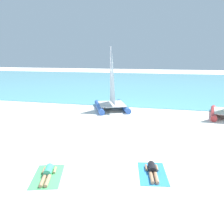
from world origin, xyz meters
TOP-DOWN VIEW (x-y plane):
  - ground_plane at (0.00, 10.00)m, footprint 120.00×120.00m
  - ocean_water at (0.00, 32.27)m, footprint 120.00×40.00m
  - sailboat_blue at (-1.37, 11.08)m, footprint 4.01×4.83m
  - towel_left at (-1.15, -0.60)m, footprint 1.62×2.14m
  - sunbather_left at (-1.17, -0.53)m, footprint 0.84×1.54m
  - towel_right at (2.87, 0.59)m, footprint 1.42×2.07m
  - sunbather_right at (2.85, 0.66)m, footprint 0.68×1.56m

SIDE VIEW (x-z plane):
  - ground_plane at x=0.00m, z-range 0.00..0.00m
  - towel_left at x=-1.15m, z-range 0.00..0.01m
  - towel_right at x=2.87m, z-range 0.00..0.01m
  - ocean_water at x=0.00m, z-range 0.00..0.05m
  - sunbather_left at x=-1.17m, z-range -0.02..0.28m
  - sunbather_right at x=2.85m, z-range -0.02..0.28m
  - sailboat_blue at x=-1.37m, z-range -1.89..3.50m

